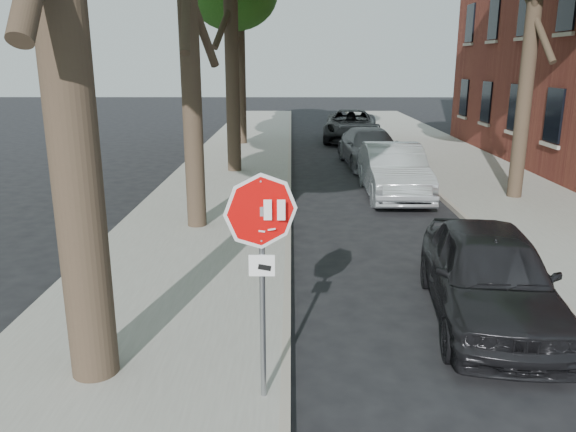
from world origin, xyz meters
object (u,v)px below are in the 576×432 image
Objects in this scene: stop_sign at (262,245)px; car_b at (393,171)px; car_d at (351,126)px; car_c at (370,148)px; car_a at (489,275)px.

stop_sign is 0.56× the size of car_b.
stop_sign reaches higher than car_d.
car_c is at bearing 78.00° from stop_sign.
car_c is (3.30, 15.52, -1.24)m from stop_sign.
stop_sign reaches higher than car_c.
stop_sign is 0.61× the size of car_a.
stop_sign is at bearing -138.82° from car_a.
car_b is 0.96× the size of car_c.
car_b is at bearing -93.74° from car_c.
car_b is (3.30, 10.48, -1.18)m from stop_sign.
car_a is at bearing -89.40° from car_b.
car_d is (-0.00, 20.35, 0.05)m from car_a.
car_d reaches higher than car_b.
car_a is 0.92× the size of car_b.
car_c is 7.11m from car_d.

